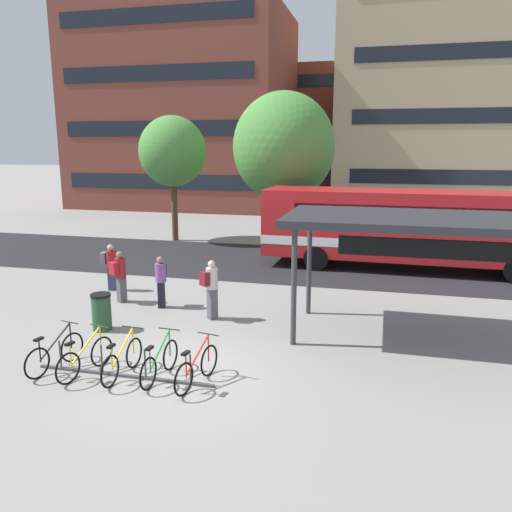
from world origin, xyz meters
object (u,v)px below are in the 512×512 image
Objects in this scene: city_bus at (412,227)px; parked_bicycle_green_3 at (160,363)px; parked_bicycle_red_4 at (197,368)px; street_tree_1 at (284,147)px; parked_bicycle_black_0 at (55,354)px; transit_shelter at (421,224)px; parked_bicycle_yellow_1 at (85,358)px; commuter_navy_pack_0 at (161,278)px; trash_bin at (102,312)px; parked_bicycle_yellow_2 at (122,360)px; commuter_maroon_pack_3 at (211,286)px; street_tree_0 at (173,152)px; commuter_grey_pack_1 at (110,264)px; commuter_red_pack_2 at (120,273)px.

city_bus is 13.12m from parked_bicycle_green_3.
parked_bicycle_red_4 is 0.23× the size of street_tree_1.
transit_shelter is at bearing -51.59° from parked_bicycle_black_0.
parked_bicycle_black_0 is at bearing 98.01° from parked_bicycle_yellow_1.
commuter_navy_pack_0 reaches higher than trash_bin.
parked_bicycle_yellow_2 is (-6.54, -11.83, -1.39)m from city_bus.
commuter_maroon_pack_3 reaches higher than commuter_navy_pack_0.
street_tree_0 reaches higher than transit_shelter.
street_tree_1 reaches higher than parked_bicycle_yellow_1.
street_tree_0 reaches higher than commuter_grey_pack_1.
commuter_red_pack_2 is 3.50m from commuter_maroon_pack_3.
commuter_maroon_pack_3 is 0.23× the size of street_tree_1.
parked_bicycle_green_3 is 0.98× the size of commuter_maroon_pack_3.
parked_bicycle_black_0 is at bearing 96.28° from parked_bicycle_green_3.
parked_bicycle_black_0 and parked_bicycle_red_4 have the same top height.
parked_bicycle_black_0 is 0.81m from parked_bicycle_yellow_1.
commuter_red_pack_2 reaches higher than parked_bicycle_green_3.
trash_bin is at bearing 67.08° from parked_bicycle_red_4.
parked_bicycle_yellow_1 is at bearing -82.75° from parked_bicycle_black_0.
city_bus reaches higher than parked_bicycle_black_0.
street_tree_0 reaches higher than parked_bicycle_red_4.
city_bus is 12.67m from trash_bin.
commuter_navy_pack_0 is 11.78m from street_tree_1.
street_tree_1 is (2.49, 13.25, 4.35)m from trash_bin.
parked_bicycle_red_4 is (1.72, 0.02, 0.00)m from parked_bicycle_yellow_2.
street_tree_0 is at bearing 104.12° from trash_bin.
commuter_navy_pack_0 is (-2.95, 4.80, 0.56)m from parked_bicycle_red_4.
parked_bicycle_yellow_2 is at bearing -77.15° from parked_bicycle_black_0.
parked_bicycle_black_0 is 4.90m from commuter_navy_pack_0.
street_tree_0 is 5.79m from street_tree_1.
commuter_navy_pack_0 reaches higher than parked_bicycle_yellow_2.
parked_bicycle_yellow_1 and parked_bicycle_green_3 have the same top height.
parked_bicycle_red_4 is 0.26× the size of street_tree_0.
parked_bicycle_yellow_2 is at bearing -126.35° from commuter_red_pack_2.
parked_bicycle_red_4 is 4.49m from trash_bin.
transit_shelter is 7.90m from commuter_navy_pack_0.
parked_bicycle_green_3 is 17.23m from street_tree_0.
trash_bin is at bearing 48.89° from city_bus.
parked_bicycle_yellow_2 is 1.06× the size of commuter_grey_pack_1.
commuter_grey_pack_1 is (-2.07, 6.19, 0.56)m from parked_bicycle_black_0.
parked_bicycle_green_3 is at bearing -144.26° from transit_shelter.
parked_bicycle_green_3 is 0.27× the size of street_tree_0.
street_tree_0 is (-3.29, 13.08, 4.11)m from trash_bin.
parked_bicycle_yellow_2 is 1.67× the size of trash_bin.
commuter_red_pack_2 is at bearing 30.78° from parked_bicycle_yellow_2.
trash_bin is (0.74, -2.44, -0.44)m from commuter_red_pack_2.
parked_bicycle_black_0 is 1.66m from parked_bicycle_yellow_2.
commuter_maroon_pack_3 is (1.89, -0.71, 0.08)m from commuter_navy_pack_0.
parked_bicycle_green_3 is (2.50, 0.12, 0.00)m from parked_bicycle_black_0.
commuter_red_pack_2 is (-2.73, 4.98, 0.57)m from parked_bicycle_yellow_2.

